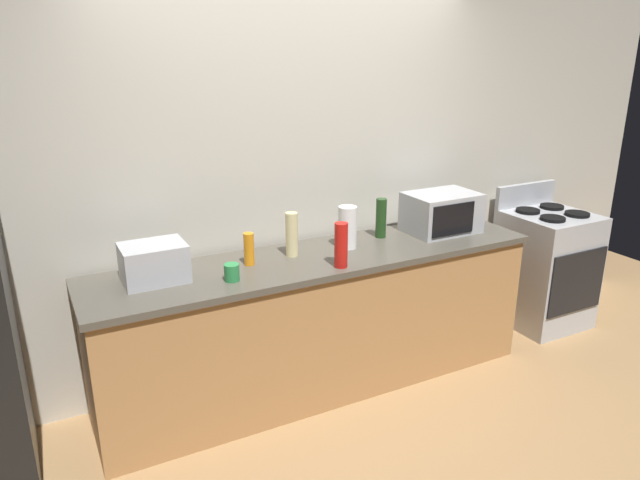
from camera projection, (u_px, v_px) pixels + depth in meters
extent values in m
plane|color=#A87F51|center=(351.00, 415.00, 3.53)|extent=(8.00, 8.00, 0.00)
cube|color=beige|center=(291.00, 171.00, 3.78)|extent=(6.40, 0.10, 2.70)
cube|color=#B27F4C|center=(320.00, 325.00, 3.73)|extent=(2.80, 0.60, 0.86)
cube|color=#514C42|center=(320.00, 259.00, 3.59)|extent=(2.84, 0.64, 0.04)
cube|color=#B7BABF|center=(545.00, 269.00, 4.60)|extent=(0.60, 0.60, 0.90)
cube|color=black|center=(577.00, 282.00, 4.35)|extent=(0.55, 0.02, 0.48)
cube|color=#B7BABF|center=(526.00, 195.00, 4.67)|extent=(0.60, 0.04, 0.18)
cylinder|color=black|center=(553.00, 219.00, 4.30)|extent=(0.18, 0.18, 0.02)
cylinder|color=black|center=(577.00, 214.00, 4.41)|extent=(0.18, 0.18, 0.02)
cylinder|color=black|center=(528.00, 211.00, 4.50)|extent=(0.18, 0.18, 0.02)
cylinder|color=black|center=(552.00, 207.00, 4.62)|extent=(0.18, 0.18, 0.02)
cube|color=#B7BABF|center=(441.00, 212.00, 4.01)|extent=(0.48, 0.34, 0.27)
cube|color=black|center=(453.00, 220.00, 3.84)|extent=(0.34, 0.01, 0.21)
cube|color=#B7BABF|center=(154.00, 263.00, 3.17)|extent=(0.34, 0.26, 0.21)
cylinder|color=white|center=(347.00, 227.00, 3.68)|extent=(0.12, 0.12, 0.27)
cylinder|color=red|center=(341.00, 245.00, 3.36)|extent=(0.08, 0.08, 0.27)
cylinder|color=#1E3F19|center=(381.00, 218.00, 3.89)|extent=(0.07, 0.07, 0.26)
cylinder|color=beige|center=(292.00, 234.00, 3.54)|extent=(0.07, 0.07, 0.27)
cylinder|color=orange|center=(249.00, 249.00, 3.40)|extent=(0.06, 0.06, 0.19)
cylinder|color=#2D8C47|center=(232.00, 272.00, 3.19)|extent=(0.08, 0.08, 0.10)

